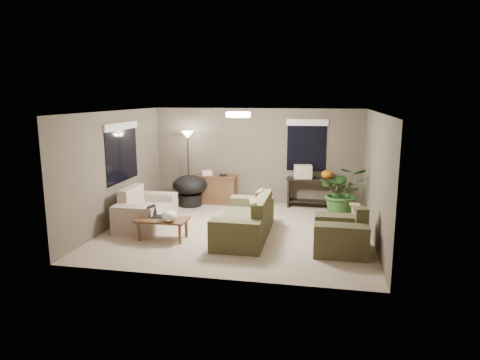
% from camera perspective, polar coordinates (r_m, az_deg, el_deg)
% --- Properties ---
extents(room_shell, '(5.50, 5.50, 5.50)m').
position_cam_1_polar(room_shell, '(8.89, -0.25, 1.02)').
color(room_shell, tan).
rests_on(room_shell, ground).
extents(main_sofa, '(0.95, 2.20, 0.85)m').
position_cam_1_polar(main_sofa, '(8.71, 0.87, -5.66)').
color(main_sofa, '#47462A').
rests_on(main_sofa, ground).
extents(throw_pillows, '(0.33, 1.38, 0.47)m').
position_cam_1_polar(throw_pillows, '(8.58, 2.56, -3.47)').
color(throw_pillows, '#8C7251').
rests_on(throw_pillows, main_sofa).
extents(loveseat, '(0.90, 1.60, 0.85)m').
position_cam_1_polar(loveseat, '(9.65, -12.58, -4.24)').
color(loveseat, beige).
rests_on(loveseat, ground).
extents(armchair, '(0.95, 1.00, 0.85)m').
position_cam_1_polar(armchair, '(8.10, 13.36, -7.26)').
color(armchair, '#4A462C').
rests_on(armchair, ground).
extents(coffee_table, '(1.00, 0.55, 0.42)m').
position_cam_1_polar(coffee_table, '(8.67, -10.27, -5.50)').
color(coffee_table, brown).
rests_on(coffee_table, ground).
extents(laptop, '(0.40, 0.26, 0.24)m').
position_cam_1_polar(laptop, '(8.78, -11.09, -4.48)').
color(laptop, black).
rests_on(laptop, coffee_table).
extents(plastic_bag, '(0.33, 0.30, 0.22)m').
position_cam_1_polar(plastic_bag, '(8.41, -9.40, -4.77)').
color(plastic_bag, white).
rests_on(plastic_bag, coffee_table).
extents(desk, '(1.10, 0.50, 0.75)m').
position_cam_1_polar(desk, '(11.38, -3.18, -1.22)').
color(desk, brown).
rests_on(desk, ground).
extents(desk_papers, '(0.71, 0.32, 0.12)m').
position_cam_1_polar(desk_papers, '(11.33, -3.98, 0.90)').
color(desk_papers, silver).
rests_on(desk_papers, desk).
extents(console_table, '(1.30, 0.40, 0.75)m').
position_cam_1_polar(console_table, '(11.09, 9.61, -1.38)').
color(console_table, black).
rests_on(console_table, ground).
extents(pumpkin, '(0.34, 0.34, 0.23)m').
position_cam_1_polar(pumpkin, '(11.01, 11.50, 0.73)').
color(pumpkin, orange).
rests_on(pumpkin, console_table).
extents(cardboard_box, '(0.48, 0.38, 0.33)m').
position_cam_1_polar(cardboard_box, '(11.01, 8.39, 1.11)').
color(cardboard_box, beige).
rests_on(cardboard_box, console_table).
extents(papasan_chair, '(1.09, 1.09, 0.80)m').
position_cam_1_polar(papasan_chair, '(11.16, -6.69, -1.07)').
color(papasan_chair, black).
rests_on(papasan_chair, ground).
extents(floor_lamp, '(0.32, 0.32, 1.91)m').
position_cam_1_polar(floor_lamp, '(11.29, -6.99, 4.89)').
color(floor_lamp, black).
rests_on(floor_lamp, ground).
extents(ceiling_fixture, '(0.50, 0.50, 0.10)m').
position_cam_1_polar(ceiling_fixture, '(8.76, -0.25, 8.71)').
color(ceiling_fixture, white).
rests_on(ceiling_fixture, room_shell).
extents(houseplant, '(1.12, 1.24, 0.97)m').
position_cam_1_polar(houseplant, '(10.26, 13.58, -2.29)').
color(houseplant, '#2D5923').
rests_on(houseplant, ground).
extents(cat_scratching_post, '(0.32, 0.32, 0.50)m').
position_cam_1_polar(cat_scratching_post, '(9.71, 14.97, -4.76)').
color(cat_scratching_post, tan).
rests_on(cat_scratching_post, ground).
extents(window_left, '(0.05, 1.56, 1.33)m').
position_cam_1_polar(window_left, '(9.98, -15.50, 4.83)').
color(window_left, black).
rests_on(window_left, room_shell).
extents(window_back, '(1.06, 0.05, 1.33)m').
position_cam_1_polar(window_back, '(11.11, 8.91, 5.72)').
color(window_back, black).
rests_on(window_back, room_shell).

